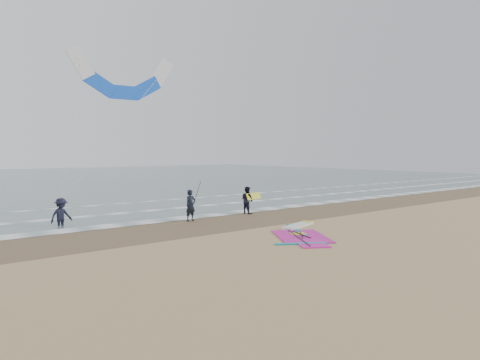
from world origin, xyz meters
TOP-DOWN VIEW (x-y plane):
  - ground at (0.00, 0.00)m, footprint 120.00×120.00m
  - sea_water at (0.00, 48.00)m, footprint 120.00×80.00m
  - wet_sand_band at (0.00, 6.00)m, footprint 120.00×5.00m
  - foam_waterline at (0.00, 10.44)m, footprint 120.00×9.15m
  - windsurf_rig at (-0.18, 1.21)m, footprint 4.94×4.68m
  - person_standing at (-2.21, 7.19)m, footprint 0.65×0.47m
  - person_walking at (1.84, 7.52)m, footprint 0.68×0.83m
  - person_wading at (-7.95, 9.79)m, footprint 1.25×0.94m
  - held_pole at (-1.91, 7.19)m, footprint 0.17×0.86m
  - carried_kiteboard at (2.24, 7.42)m, footprint 1.30×0.51m
  - surf_kite at (-3.61, 12.26)m, footprint 7.61×2.57m

SIDE VIEW (x-z plane):
  - ground at x=0.00m, z-range 0.00..0.00m
  - wet_sand_band at x=0.00m, z-range 0.00..0.01m
  - sea_water at x=0.00m, z-range 0.00..0.02m
  - foam_waterline at x=0.00m, z-range 0.02..0.04m
  - windsurf_rig at x=-0.18m, z-range -0.03..0.09m
  - person_walking at x=1.84m, z-range 0.00..1.59m
  - person_standing at x=-2.21m, z-range 0.00..1.65m
  - person_wading at x=-7.95m, z-range 0.00..1.72m
  - carried_kiteboard at x=2.24m, z-range 0.81..1.20m
  - held_pole at x=-1.91m, z-range 0.30..2.12m
  - surf_kite at x=-3.61m, z-range 3.61..11.92m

